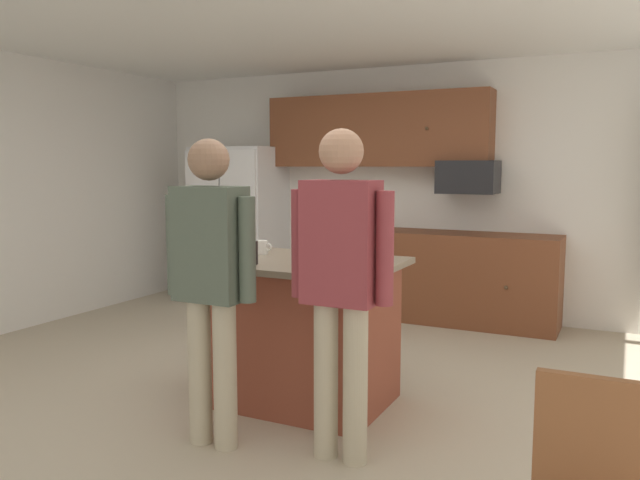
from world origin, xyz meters
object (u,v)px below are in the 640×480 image
microwave_over_range (468,177)px  person_guest_left (341,272)px  mug_ceramic_white (261,247)px  person_elder_center (210,272)px  kitchen_island (300,330)px  mug_blue_stoneware (321,251)px  glass_dark_ale (329,253)px  glass_stout_tall (253,253)px  refrigerator (239,225)px

microwave_over_range → person_guest_left: person_guest_left is taller
microwave_over_range → mug_ceramic_white: 2.66m
person_elder_center → mug_ceramic_white: (-0.24, 0.92, 0.01)m
kitchen_island → mug_ceramic_white: 0.64m
kitchen_island → mug_blue_stoneware: size_ratio=10.49×
glass_dark_ale → kitchen_island: bearing=162.7°
glass_stout_tall → mug_blue_stoneware: glass_stout_tall is taller
kitchen_island → refrigerator: bearing=130.4°
kitchen_island → person_guest_left: person_guest_left is taller
refrigerator → kitchen_island: size_ratio=1.39×
microwave_over_range → mug_ceramic_white: (-0.84, -2.49, -0.45)m
glass_stout_tall → glass_dark_ale: glass_stout_tall is taller
person_elder_center → glass_stout_tall: size_ratio=11.65×
microwave_over_range → mug_ceramic_white: microwave_over_range is taller
refrigerator → mug_blue_stoneware: size_ratio=14.57×
refrigerator → glass_dark_ale: refrigerator is taller
person_elder_center → person_guest_left: bearing=-69.1°
kitchen_island → glass_stout_tall: size_ratio=8.70×
kitchen_island → glass_stout_tall: 0.64m
mug_blue_stoneware → refrigerator: bearing=133.2°
glass_stout_tall → mug_ceramic_white: glass_stout_tall is taller
person_guest_left → mug_blue_stoneware: size_ratio=14.41×
refrigerator → mug_ceramic_white: 2.95m
refrigerator → microwave_over_range: bearing=2.6°
mug_ceramic_white → glass_stout_tall: bearing=-65.5°
microwave_over_range → glass_dark_ale: bearing=-94.9°
glass_stout_tall → person_guest_left: bearing=-25.3°
microwave_over_range → mug_blue_stoneware: 2.54m
person_elder_center → glass_stout_tall: bearing=14.7°
microwave_over_range → glass_stout_tall: 3.00m
refrigerator → kitchen_island: refrigerator is taller
glass_dark_ale → person_elder_center: bearing=-117.2°
glass_stout_tall → mug_ceramic_white: bearing=114.5°
refrigerator → kitchen_island: (2.12, -2.49, -0.40)m
mug_ceramic_white → glass_dark_ale: 0.64m
refrigerator → person_guest_left: refrigerator is taller
refrigerator → mug_blue_stoneware: bearing=-46.8°
microwave_over_range → person_guest_left: bearing=-88.1°
glass_stout_tall → mug_ceramic_white: (-0.19, 0.41, -0.03)m
glass_stout_tall → kitchen_island: bearing=58.4°
kitchen_island → person_elder_center: person_elder_center is taller
person_elder_center → glass_stout_tall: person_elder_center is taller
kitchen_island → person_guest_left: bearing=-47.9°
glass_stout_tall → mug_blue_stoneware: 0.50m
mug_blue_stoneware → kitchen_island: bearing=-121.7°
microwave_over_range → person_elder_center: person_elder_center is taller
person_elder_center → glass_dark_ale: bearing=-18.4°
refrigerator → person_elder_center: refrigerator is taller
kitchen_island → person_elder_center: (-0.12, -0.80, 0.51)m
person_guest_left → glass_stout_tall: (-0.76, 0.36, 0.01)m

